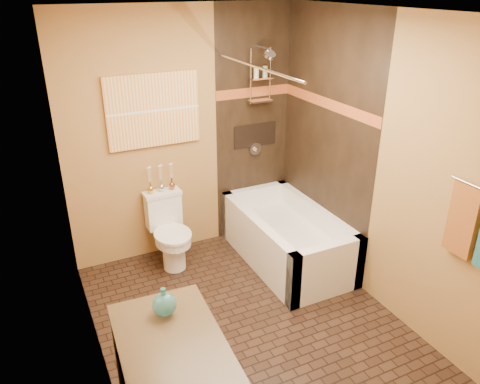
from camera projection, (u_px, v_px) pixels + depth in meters
floor at (250, 325)px, 3.99m from camera, size 3.00×3.00×0.00m
wall_left at (85, 225)px, 2.99m from camera, size 0.02×3.00×2.50m
wall_right at (378, 166)px, 3.94m from camera, size 0.02×3.00×2.50m
wall_back at (184, 136)px, 4.70m from camera, size 2.40×0.02×2.50m
wall_front at (394, 308)px, 2.24m from camera, size 2.40×0.02×2.50m
ceiling at (254, 11)px, 2.95m from camera, size 3.00×3.00×0.00m
alcove_tile_back at (253, 126)px, 4.99m from camera, size 0.85×0.01×2.50m
alcove_tile_right at (325, 141)px, 4.55m from camera, size 0.01×1.50×2.50m
mosaic_band_back at (254, 92)px, 4.83m from camera, size 0.85×0.01×0.10m
mosaic_band_right at (327, 103)px, 4.40m from camera, size 0.01×1.50×0.10m
alcove_niche at (255, 135)px, 5.04m from camera, size 0.50×0.01×0.25m
shower_fixtures at (260, 89)px, 4.74m from camera, size 0.24×0.33×1.16m
curtain_rod at (254, 66)px, 3.92m from camera, size 0.03×1.55×0.03m
towel_rust at (463, 220)px, 3.20m from camera, size 0.05×0.22×0.52m
sunset_painting at (153, 110)px, 4.43m from camera, size 0.90×0.04×0.70m
vanity_mirror at (109, 253)px, 2.22m from camera, size 0.01×1.00×0.90m
bathtub at (286, 241)px, 4.83m from camera, size 0.80×1.50×0.55m
toilet at (169, 230)px, 4.72m from camera, size 0.38×0.56×0.74m
teal_bottle at (164, 302)px, 2.79m from camera, size 0.19×0.19×0.23m
bud_vases at (161, 178)px, 4.64m from camera, size 0.28×0.06×0.28m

